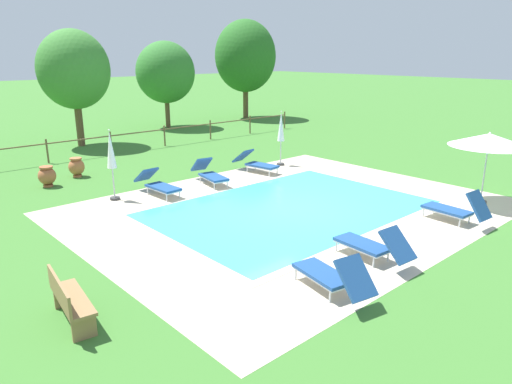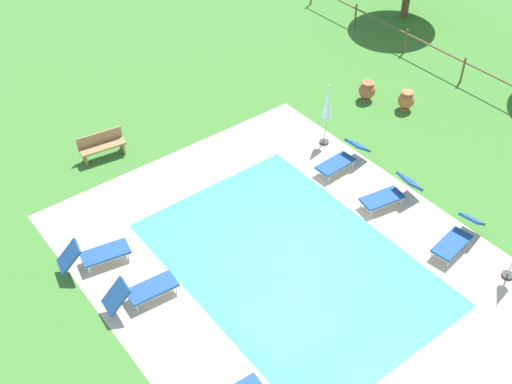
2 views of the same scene
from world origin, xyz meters
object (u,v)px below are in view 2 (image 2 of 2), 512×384
object	(u,v)px
patio_umbrella_closed_row_west	(327,105)
terracotta_urn_near_fence	(406,100)
sun_lounger_south_far	(342,159)
wooden_bench_lawn_side	(102,145)
sun_lounger_north_mid	(142,291)
sun_lounger_south_near_corner	(95,254)
sun_lounger_north_far	(390,194)
terracotta_urn_by_tree	(367,90)
sun_lounger_north_near_steps	(458,237)

from	to	relation	value
patio_umbrella_closed_row_west	terracotta_urn_near_fence	world-z (taller)	patio_umbrella_closed_row_west
sun_lounger_south_far	wooden_bench_lawn_side	xyz separation A→B (m)	(-5.24, -5.77, 0.09)
sun_lounger_north_mid	wooden_bench_lawn_side	xyz separation A→B (m)	(-6.10, 2.05, 0.08)
patio_umbrella_closed_row_west	wooden_bench_lawn_side	distance (m)	7.44
sun_lounger_south_near_corner	sun_lounger_north_far	bearing A→B (deg)	68.89
patio_umbrella_closed_row_west	terracotta_urn_by_tree	distance (m)	3.41
sun_lounger_north_mid	terracotta_urn_near_fence	size ratio (longest dim) A/B	2.65
sun_lounger_south_far	sun_lounger_south_near_corner	bearing A→B (deg)	-97.11
sun_lounger_north_far	patio_umbrella_closed_row_west	bearing A→B (deg)	171.54
sun_lounger_north_near_steps	patio_umbrella_closed_row_west	world-z (taller)	patio_umbrella_closed_row_west
sun_lounger_south_near_corner	sun_lounger_south_far	size ratio (longest dim) A/B	0.98
sun_lounger_north_far	wooden_bench_lawn_side	bearing A→B (deg)	-142.08
sun_lounger_north_far	sun_lounger_south_far	distance (m)	2.12
patio_umbrella_closed_row_west	terracotta_urn_by_tree	size ratio (longest dim) A/B	3.12
patio_umbrella_closed_row_west	sun_lounger_south_far	bearing A→B (deg)	-19.55
sun_lounger_north_near_steps	terracotta_urn_by_tree	bearing A→B (deg)	153.72
terracotta_urn_by_tree	sun_lounger_north_mid	bearing A→B (deg)	-74.02
sun_lounger_north_near_steps	terracotta_urn_near_fence	size ratio (longest dim) A/B	2.77
sun_lounger_north_near_steps	wooden_bench_lawn_side	xyz separation A→B (m)	(-9.77, -5.88, 0.09)
wooden_bench_lawn_side	terracotta_urn_by_tree	distance (m)	9.72
terracotta_urn_by_tree	sun_lounger_north_far	bearing A→B (deg)	-38.29
patio_umbrella_closed_row_west	terracotta_urn_near_fence	xyz separation A→B (m)	(0.28, 3.69, -1.12)
sun_lounger_north_far	wooden_bench_lawn_side	size ratio (longest dim) A/B	1.32
sun_lounger_north_near_steps	sun_lounger_south_far	size ratio (longest dim) A/B	1.02
sun_lounger_south_far	wooden_bench_lawn_side	distance (m)	7.79
sun_lounger_north_near_steps	terracotta_urn_near_fence	bearing A→B (deg)	144.00
terracotta_urn_near_fence	wooden_bench_lawn_side	bearing A→B (deg)	-112.81
sun_lounger_north_far	wooden_bench_lawn_side	world-z (taller)	sun_lounger_north_far
sun_lounger_north_far	patio_umbrella_closed_row_west	distance (m)	3.68
sun_lounger_north_mid	sun_lounger_south_near_corner	size ratio (longest dim) A/B	0.99
sun_lounger_north_far	sun_lounger_south_far	size ratio (longest dim) A/B	1.01
sun_lounger_north_mid	sun_lounger_south_near_corner	distance (m)	1.92
sun_lounger_north_far	terracotta_urn_near_fence	distance (m)	5.27
patio_umbrella_closed_row_west	wooden_bench_lawn_side	xyz separation A→B (m)	(-3.90, -6.25, -1.05)
sun_lounger_north_near_steps	sun_lounger_north_mid	distance (m)	8.73
sun_lounger_south_far	patio_umbrella_closed_row_west	bearing A→B (deg)	160.45
terracotta_urn_near_fence	sun_lounger_north_near_steps	bearing A→B (deg)	-36.00
terracotta_urn_near_fence	terracotta_urn_by_tree	world-z (taller)	terracotta_urn_near_fence
sun_lounger_north_near_steps	terracotta_urn_near_fence	world-z (taller)	sun_lounger_north_near_steps
sun_lounger_south_near_corner	sun_lounger_south_far	world-z (taller)	sun_lounger_south_near_corner
sun_lounger_north_near_steps	terracotta_urn_near_fence	xyz separation A→B (m)	(-5.59, 4.06, 0.03)
sun_lounger_north_near_steps	sun_lounger_south_near_corner	size ratio (longest dim) A/B	1.03
sun_lounger_south_near_corner	wooden_bench_lawn_side	bearing A→B (deg)	150.35
sun_lounger_north_far	terracotta_urn_near_fence	size ratio (longest dim) A/B	2.75
sun_lounger_north_near_steps	sun_lounger_south_far	xyz separation A→B (m)	(-4.53, -0.10, -0.00)
sun_lounger_south_far	patio_umbrella_closed_row_west	world-z (taller)	patio_umbrella_closed_row_west
sun_lounger_north_far	terracotta_urn_by_tree	world-z (taller)	sun_lounger_north_far
sun_lounger_north_far	sun_lounger_south_near_corner	distance (m)	8.72
sun_lounger_south_far	wooden_bench_lawn_side	world-z (taller)	wooden_bench_lawn_side
wooden_bench_lawn_side	terracotta_urn_by_tree	world-z (taller)	wooden_bench_lawn_side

